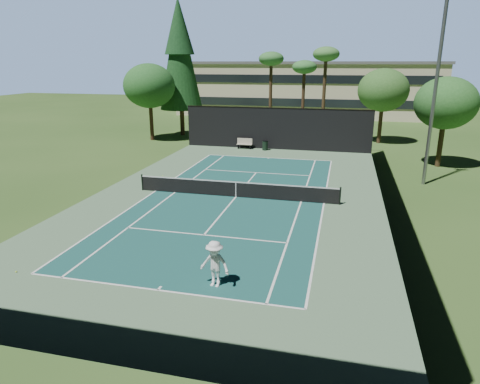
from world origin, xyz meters
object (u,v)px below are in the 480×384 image
object	(u,v)px
tennis_ball_a	(16,272)
tennis_ball_d	(163,176)
tennis_ball_c	(234,189)
player	(215,264)
tennis_net	(236,189)
park_bench	(245,143)
trash_bin	(265,145)
tennis_ball_b	(196,183)

from	to	relation	value
tennis_ball_a	tennis_ball_d	distance (m)	15.69
tennis_ball_c	tennis_ball_a	bearing A→B (deg)	-112.96
player	tennis_net	bearing A→B (deg)	110.38
park_bench	trash_bin	xyz separation A→B (m)	(2.10, -0.28, -0.07)
tennis_ball_b	tennis_net	bearing A→B (deg)	-35.64
tennis_net	tennis_ball_d	xyz separation A→B (m)	(-6.61, 3.77, -0.52)
park_bench	player	bearing A→B (deg)	-79.30
player	tennis_ball_d	distance (m)	17.14
tennis_net	player	bearing A→B (deg)	-79.85
tennis_ball_a	tennis_ball_d	size ratio (longest dim) A/B	1.05
player	tennis_ball_b	bearing A→B (deg)	122.26
tennis_net	tennis_ball_d	world-z (taller)	tennis_net
park_bench	trash_bin	distance (m)	2.12
tennis_ball_d	park_bench	bearing A→B (deg)	73.18
tennis_ball_c	tennis_ball_d	bearing A→B (deg)	159.84
tennis_ball_d	trash_bin	bearing A→B (deg)	63.79
tennis_ball_c	tennis_ball_b	bearing A→B (deg)	161.85
tennis_ball_a	tennis_ball_d	xyz separation A→B (m)	(-0.43, 15.69, -0.00)
tennis_ball_a	tennis_ball_b	distance (m)	14.67
tennis_net	park_bench	size ratio (longest dim) A/B	8.60
tennis_net	tennis_ball_c	size ratio (longest dim) A/B	198.17
tennis_ball_b	trash_bin	size ratio (longest dim) A/B	0.08
trash_bin	player	bearing A→B (deg)	-83.66
player	tennis_ball_d	size ratio (longest dim) A/B	27.23
park_bench	tennis_ball_b	bearing A→B (deg)	-92.00
tennis_ball_b	tennis_ball_a	bearing A→B (deg)	-100.50
tennis_ball_b	tennis_ball_c	bearing A→B (deg)	-18.15
tennis_net	tennis_ball_d	size ratio (longest dim) A/B	191.40
trash_bin	tennis_ball_c	bearing A→B (deg)	-88.07
tennis_ball_c	park_bench	size ratio (longest dim) A/B	0.04
player	tennis_ball_b	world-z (taller)	player
tennis_net	park_bench	bearing A→B (deg)	101.10
tennis_ball_a	trash_bin	distance (m)	27.69
tennis_net	trash_bin	world-z (taller)	tennis_net
tennis_ball_d	park_bench	size ratio (longest dim) A/B	0.04
tennis_ball_a	trash_bin	bearing A→B (deg)	79.11
player	tennis_ball_c	distance (m)	12.83
tennis_ball_c	trash_bin	distance (m)	13.76
player	trash_bin	world-z (taller)	player
park_bench	tennis_ball_c	bearing A→B (deg)	-79.64
tennis_ball_b	trash_bin	world-z (taller)	trash_bin
player	tennis_ball_c	xyz separation A→B (m)	(-2.46, 12.56, -0.89)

